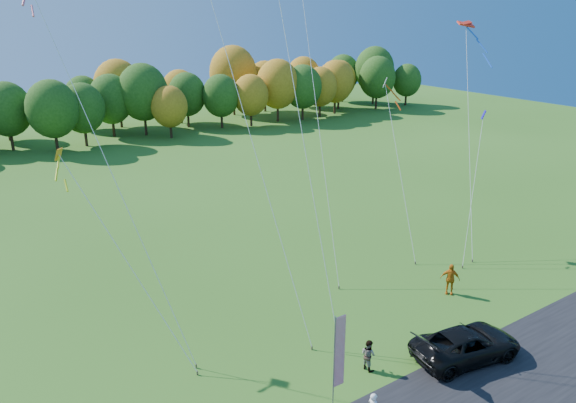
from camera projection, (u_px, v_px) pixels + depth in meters
ground at (361, 379)px, 26.02m from camera, size 160.00×160.00×0.00m
tree_line at (63, 147)px, 68.87m from camera, size 116.00×12.00×10.00m
black_suv at (466, 344)px, 27.33m from camera, size 5.94×3.56×1.54m
person_tailgate_b at (368, 355)px, 26.51m from camera, size 0.62×0.78×1.55m
person_east at (450, 279)px, 33.46m from camera, size 1.08×1.17×1.93m
feather_flag at (338, 351)px, 23.42m from camera, size 0.59×0.07×4.46m
kite_delta_blue at (229, 63)px, 27.38m from camera, size 4.00×11.93×27.96m
kite_parafoil_orange at (311, 65)px, 35.88m from camera, size 6.24×12.61×26.00m
kite_delta_red at (292, 64)px, 27.33m from camera, size 2.76×9.14×24.51m
kite_parafoil_rainbow at (469, 137)px, 39.32m from camera, size 6.50×7.08×15.64m
kite_diamond_yellow at (127, 261)px, 26.59m from camera, size 3.86×7.69×10.21m
kite_diamond_white at (400, 169)px, 38.29m from camera, size 2.23×6.13×11.98m
kite_diamond_pink at (114, 180)px, 25.85m from camera, size 4.28×8.09×18.08m
kite_diamond_blue_low at (473, 189)px, 37.50m from camera, size 4.49×3.16×9.98m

